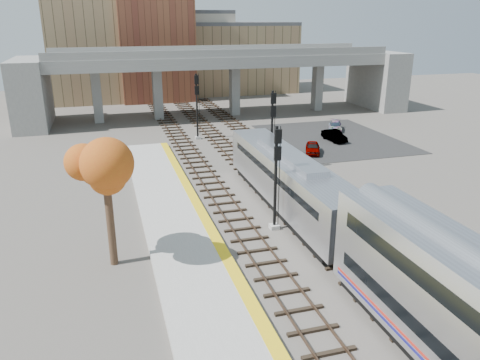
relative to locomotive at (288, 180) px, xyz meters
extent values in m
plane|color=#47423D|center=(-1.00, -9.43, -2.28)|extent=(160.00, 160.00, 0.00)
cube|color=#9E9E99|center=(-8.25, -9.43, -2.10)|extent=(4.50, 60.00, 0.35)
cube|color=yellow|center=(-6.35, -9.43, -1.92)|extent=(0.70, 60.00, 0.01)
cube|color=black|center=(-4.20, 3.07, -2.21)|extent=(2.50, 95.00, 0.14)
cube|color=brown|center=(-4.92, 3.07, -2.10)|extent=(0.07, 95.00, 0.14)
cube|color=brown|center=(-3.48, 3.07, -2.10)|extent=(0.07, 95.00, 0.14)
cube|color=black|center=(0.00, 3.07, -2.21)|extent=(2.50, 95.00, 0.14)
cube|color=brown|center=(-0.72, 3.07, -2.10)|extent=(0.07, 95.00, 0.14)
cube|color=brown|center=(0.72, 3.07, -2.10)|extent=(0.07, 95.00, 0.14)
cube|color=black|center=(4.00, 3.07, -2.21)|extent=(2.50, 95.00, 0.14)
cube|color=brown|center=(3.28, 3.07, -2.10)|extent=(0.07, 95.00, 0.14)
cube|color=brown|center=(4.72, 3.07, -2.10)|extent=(0.07, 95.00, 0.14)
cube|color=slate|center=(4.00, 35.57, 5.47)|extent=(46.00, 10.00, 1.50)
cube|color=slate|center=(4.00, 30.77, 6.72)|extent=(46.00, 0.20, 1.00)
cube|color=slate|center=(4.00, 40.37, 6.72)|extent=(46.00, 0.20, 1.00)
cube|color=slate|center=(-13.00, 35.57, 1.22)|extent=(1.20, 1.60, 7.00)
cube|color=slate|center=(-5.00, 35.57, 1.22)|extent=(1.20, 1.60, 7.00)
cube|color=slate|center=(6.00, 35.57, 1.22)|extent=(1.20, 1.60, 7.00)
cube|color=slate|center=(19.00, 35.57, 1.22)|extent=(1.20, 1.60, 7.00)
cube|color=slate|center=(-21.00, 35.57, 1.97)|extent=(4.00, 12.00, 8.50)
cube|color=slate|center=(29.00, 35.57, 1.97)|extent=(4.00, 12.00, 8.50)
cube|color=#8F7853|center=(-11.00, 55.57, 5.72)|extent=(18.00, 14.00, 16.00)
cube|color=beige|center=(3.00, 60.57, 4.72)|extent=(16.00, 16.00, 14.00)
cube|color=#4C4C4F|center=(3.00, 60.57, 12.02)|extent=(16.00, 16.00, 0.60)
cube|color=brown|center=(-3.00, 52.57, 7.72)|extent=(12.00, 10.00, 20.00)
cube|color=#8F7853|center=(13.00, 58.57, 3.72)|extent=(20.00, 14.00, 12.00)
cube|color=#4C4C4F|center=(13.00, 58.57, 10.02)|extent=(20.00, 14.00, 0.60)
cube|color=black|center=(13.00, 18.57, -2.26)|extent=(14.00, 18.00, 0.04)
cube|color=#A8AAB2|center=(0.00, -0.01, 0.07)|extent=(3.00, 19.00, 3.20)
cube|color=black|center=(0.00, 9.51, 0.67)|extent=(2.20, 0.06, 1.10)
cube|color=black|center=(0.00, -0.01, 0.67)|extent=(3.02, 16.15, 0.50)
cube|color=black|center=(0.00, -0.01, -1.78)|extent=(2.70, 17.10, 0.50)
cube|color=#A8AAB2|center=(0.00, -0.01, 1.87)|extent=(1.60, 9.50, 0.40)
cube|color=#9E9E99|center=(-2.10, -2.87, -2.13)|extent=(0.60, 0.60, 0.30)
cylinder|color=black|center=(-2.10, -2.87, 1.22)|extent=(0.20, 0.20, 7.00)
cube|color=black|center=(-2.10, -3.12, 4.12)|extent=(0.45, 0.18, 0.90)
cube|color=black|center=(-2.10, -3.12, 3.02)|extent=(0.45, 0.18, 0.90)
cube|color=#9E9E99|center=(2.00, 9.07, -2.13)|extent=(0.60, 0.60, 0.30)
cylinder|color=black|center=(2.00, 9.07, 1.38)|extent=(0.21, 0.21, 7.32)
cube|color=black|center=(2.00, 8.82, 4.42)|extent=(0.47, 0.18, 0.94)
cube|color=black|center=(2.00, 8.82, 3.27)|extent=(0.47, 0.18, 0.94)
cube|color=#9E9E99|center=(-2.10, 22.66, -2.13)|extent=(0.60, 0.60, 0.30)
cylinder|color=black|center=(-2.10, 22.66, 1.46)|extent=(0.21, 0.21, 7.48)
cube|color=black|center=(-2.10, 22.41, 4.56)|extent=(0.48, 0.18, 0.96)
cube|color=black|center=(-2.10, 22.41, 3.38)|extent=(0.48, 0.18, 0.96)
cylinder|color=#382619|center=(-12.54, -4.68, 0.42)|extent=(0.44, 0.44, 5.39)
ellipsoid|color=#B87B18|center=(-12.54, -4.68, 3.49)|extent=(3.60, 3.60, 3.85)
imported|color=#99999E|center=(8.07, 13.18, -1.63)|extent=(2.74, 3.82, 1.21)
imported|color=#99999E|center=(12.60, 17.20, -1.61)|extent=(1.60, 3.88, 1.25)
imported|color=#99999E|center=(15.15, 21.89, -1.68)|extent=(3.16, 4.17, 1.12)
camera|label=1|loc=(-12.32, -29.52, 11.07)|focal=35.00mm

